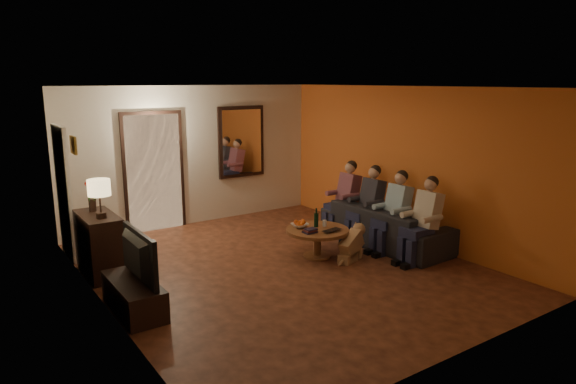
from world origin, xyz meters
TOP-DOWN VIEW (x-y plane):
  - floor at (0.00, 0.00)m, footprint 5.00×6.00m
  - ceiling at (0.00, 0.00)m, footprint 5.00×6.00m
  - back_wall at (0.00, 3.00)m, footprint 5.00×0.02m
  - front_wall at (0.00, -3.00)m, footprint 5.00×0.02m
  - left_wall at (-2.50, 0.00)m, footprint 0.02×6.00m
  - right_wall at (2.50, 0.00)m, footprint 0.02×6.00m
  - orange_accent at (2.49, 0.00)m, footprint 0.01×6.00m
  - kitchen_doorway at (-0.80, 2.98)m, footprint 1.00×0.06m
  - door_trim at (-0.80, 2.97)m, footprint 1.12×0.04m
  - fridge_glimpse at (-0.55, 2.98)m, footprint 0.45×0.03m
  - mirror_frame at (1.00, 2.96)m, footprint 1.00×0.05m
  - mirror_glass at (1.00, 2.93)m, footprint 0.86×0.02m
  - white_door at (-2.46, 2.30)m, footprint 0.06×0.85m
  - framed_art at (-2.47, 1.30)m, footprint 0.03×0.28m
  - art_canvas at (-2.46, 1.30)m, footprint 0.01×0.22m
  - dresser at (-2.25, 1.26)m, footprint 0.45×0.98m
  - table_lamp at (-2.25, 1.04)m, footprint 0.30×0.30m
  - flower_vase at (-2.25, 1.48)m, footprint 0.14×0.14m
  - tv_stand at (-2.25, -0.18)m, footprint 0.45×1.13m
  - tv at (-2.25, -0.18)m, footprint 1.04×0.14m
  - sofa at (2.02, -0.05)m, footprint 2.32×0.98m
  - person_a at (1.92, -0.95)m, footprint 0.60×0.40m
  - person_b at (1.92, -0.35)m, footprint 0.60×0.40m
  - person_c at (1.92, 0.25)m, footprint 0.60×0.40m
  - person_d at (1.92, 0.85)m, footprint 0.60×0.40m
  - dog at (1.04, -0.32)m, footprint 0.61×0.40m
  - coffee_table at (0.72, 0.11)m, footprint 1.21×1.21m
  - bowl at (0.54, 0.33)m, footprint 0.26×0.26m
  - oranges at (0.54, 0.33)m, footprint 0.20×0.20m
  - wine_bottle at (0.77, 0.21)m, footprint 0.07×0.07m
  - wine_glass at (0.90, 0.16)m, footprint 0.06×0.06m
  - book_stack at (0.50, 0.01)m, footprint 0.20×0.15m
  - laptop at (0.82, -0.17)m, footprint 0.36×0.26m

SIDE VIEW (x-z plane):
  - floor at x=0.00m, z-range -0.01..0.01m
  - tv_stand at x=-2.25m, z-range 0.00..0.38m
  - coffee_table at x=0.72m, z-range 0.00..0.45m
  - dog at x=1.04m, z-range 0.00..0.56m
  - sofa at x=2.02m, z-range 0.00..0.67m
  - dresser at x=-2.25m, z-range 0.00..0.87m
  - laptop at x=0.82m, z-range 0.45..0.48m
  - bowl at x=0.54m, z-range 0.45..0.51m
  - book_stack at x=0.50m, z-range 0.45..0.52m
  - wine_glass at x=0.90m, z-range 0.45..0.55m
  - oranges at x=0.54m, z-range 0.51..0.59m
  - person_a at x=1.92m, z-range 0.00..1.20m
  - person_b at x=1.92m, z-range 0.00..1.20m
  - person_c at x=1.92m, z-range 0.00..1.20m
  - person_d at x=1.92m, z-range 0.00..1.20m
  - wine_bottle at x=0.77m, z-range 0.45..0.76m
  - tv at x=-2.25m, z-range 0.38..0.98m
  - fridge_glimpse at x=-0.55m, z-range 0.05..1.75m
  - white_door at x=-2.46m, z-range 0.00..2.04m
  - kitchen_doorway at x=-0.80m, z-range 0.00..2.10m
  - door_trim at x=-0.80m, z-range -0.06..2.16m
  - flower_vase at x=-2.25m, z-range 0.87..1.31m
  - table_lamp at x=-2.25m, z-range 0.87..1.41m
  - back_wall at x=0.00m, z-range 0.00..2.60m
  - front_wall at x=0.00m, z-range 0.00..2.60m
  - left_wall at x=-2.50m, z-range 0.00..2.60m
  - right_wall at x=2.50m, z-range 0.00..2.60m
  - orange_accent at x=2.49m, z-range 0.00..2.60m
  - mirror_frame at x=1.00m, z-range 0.80..2.20m
  - mirror_glass at x=1.00m, z-range 0.87..2.13m
  - framed_art at x=-2.47m, z-range 1.73..1.97m
  - art_canvas at x=-2.46m, z-range 1.76..1.94m
  - ceiling at x=0.00m, z-range 2.60..2.60m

